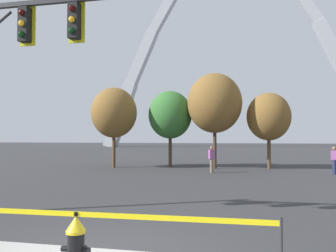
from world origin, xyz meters
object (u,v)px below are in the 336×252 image
Objects in this scene: fire_hydrant at (76,246)px; pedestrian_standing_center at (212,159)px; pedestrian_walking_left at (334,160)px; monument_arch at (231,56)px.

fire_hydrant is 16.02m from pedestrian_standing_center.
pedestrian_walking_left is 6.96m from pedestrian_standing_center.
fire_hydrant is at bearing -90.11° from monument_arch.
pedestrian_walking_left and pedestrian_standing_center have the same top height.
monument_arch is at bearing 89.89° from fire_hydrant.
pedestrian_standing_center is at bearing 87.72° from fire_hydrant.
pedestrian_walking_left is 1.00× the size of pedestrian_standing_center.
pedestrian_standing_center is (0.64, 16.00, 0.35)m from fire_hydrant.
fire_hydrant is 0.62× the size of pedestrian_standing_center.
pedestrian_walking_left is (7.44, -52.73, -18.43)m from monument_arch.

